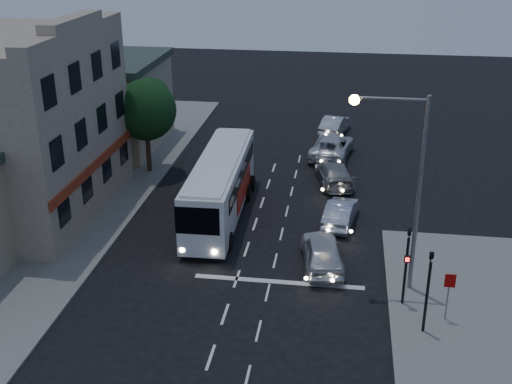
% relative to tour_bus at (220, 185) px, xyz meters
% --- Properties ---
extents(ground, '(120.00, 120.00, 0.00)m').
position_rel_tour_bus_xyz_m(ground, '(2.11, -8.87, -1.90)').
color(ground, black).
extents(sidewalk_far, '(12.00, 50.00, 0.12)m').
position_rel_tour_bus_xyz_m(sidewalk_far, '(-10.89, -0.87, -1.84)').
color(sidewalk_far, slate).
rests_on(sidewalk_far, ground).
extents(road_markings, '(8.00, 30.55, 0.01)m').
position_rel_tour_bus_xyz_m(road_markings, '(3.39, -5.57, -1.90)').
color(road_markings, silver).
rests_on(road_markings, ground).
extents(tour_bus, '(2.74, 11.51, 3.52)m').
position_rel_tour_bus_xyz_m(tour_bus, '(0.00, 0.00, 0.00)').
color(tour_bus, white).
rests_on(tour_bus, ground).
extents(car_suv, '(2.56, 4.85, 1.57)m').
position_rel_tour_bus_xyz_m(car_suv, '(6.02, -5.07, -1.11)').
color(car_suv, silver).
rests_on(car_suv, ground).
extents(car_sedan_a, '(2.05, 4.34, 1.37)m').
position_rel_tour_bus_xyz_m(car_sedan_a, '(6.80, -0.15, -1.21)').
color(car_sedan_a, silver).
rests_on(car_sedan_a, ground).
extents(car_sedan_b, '(2.98, 5.26, 1.44)m').
position_rel_tour_bus_xyz_m(car_sedan_b, '(6.26, 5.76, -1.18)').
color(car_sedan_b, gray).
rests_on(car_sedan_b, ground).
extents(car_sedan_c, '(3.33, 5.89, 1.55)m').
position_rel_tour_bus_xyz_m(car_sedan_c, '(5.94, 10.96, -1.13)').
color(car_sedan_c, silver).
rests_on(car_sedan_c, ground).
extents(car_extra, '(2.48, 4.70, 1.47)m').
position_rel_tour_bus_xyz_m(car_extra, '(5.98, 16.40, -1.16)').
color(car_extra, silver).
rests_on(car_extra, ground).
extents(traffic_signal_main, '(0.25, 0.35, 4.10)m').
position_rel_tour_bus_xyz_m(traffic_signal_main, '(9.71, -8.10, 0.52)').
color(traffic_signal_main, black).
rests_on(traffic_signal_main, sidewalk_near).
extents(traffic_signal_side, '(0.18, 0.15, 4.10)m').
position_rel_tour_bus_xyz_m(traffic_signal_side, '(10.41, -10.07, 0.52)').
color(traffic_signal_side, black).
rests_on(traffic_signal_side, sidewalk_near).
extents(regulatory_sign, '(0.45, 0.12, 2.20)m').
position_rel_tour_bus_xyz_m(regulatory_sign, '(11.41, -9.11, -0.30)').
color(regulatory_sign, slate).
rests_on(regulatory_sign, sidewalk_near).
extents(streetlight, '(3.32, 0.44, 9.00)m').
position_rel_tour_bus_xyz_m(streetlight, '(9.45, -6.67, 3.83)').
color(streetlight, slate).
rests_on(streetlight, sidewalk_near).
extents(main_building, '(10.12, 12.00, 11.00)m').
position_rel_tour_bus_xyz_m(main_building, '(-11.85, -0.87, 3.26)').
color(main_building, gray).
rests_on(main_building, sidewalk_far).
extents(low_building_north, '(9.40, 9.40, 6.50)m').
position_rel_tour_bus_xyz_m(low_building_north, '(-11.39, 11.13, 1.49)').
color(low_building_north, gray).
rests_on(low_building_north, sidewalk_far).
extents(street_tree, '(4.00, 4.00, 6.20)m').
position_rel_tour_bus_xyz_m(street_tree, '(-6.10, 6.15, 2.60)').
color(street_tree, black).
rests_on(street_tree, sidewalk_far).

